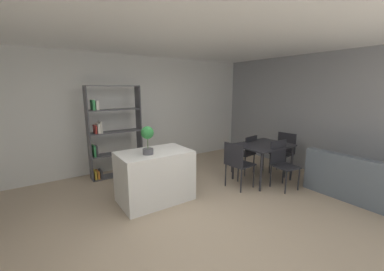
% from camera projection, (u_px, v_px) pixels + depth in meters
% --- Properties ---
extents(ground_plane, '(9.92, 9.92, 0.00)m').
position_uv_depth(ground_plane, '(192.00, 219.00, 3.57)').
color(ground_plane, tan).
extents(ceiling_slab, '(7.20, 5.89, 0.06)m').
position_uv_depth(ceiling_slab, '(192.00, 25.00, 3.03)').
color(ceiling_slab, white).
rests_on(ceiling_slab, ground_plane).
extents(back_partition, '(7.20, 0.06, 2.71)m').
position_uv_depth(back_partition, '(123.00, 113.00, 5.66)').
color(back_partition, silver).
rests_on(back_partition, ground_plane).
extents(right_partition_gray, '(0.06, 5.89, 2.71)m').
position_uv_depth(right_partition_gray, '(324.00, 115.00, 5.28)').
color(right_partition_gray, gray).
rests_on(right_partition_gray, ground_plane).
extents(kitchen_island, '(1.21, 0.78, 0.88)m').
position_uv_depth(kitchen_island, '(155.00, 176.00, 4.11)').
color(kitchen_island, white).
rests_on(kitchen_island, ground_plane).
extents(potted_plant_on_island, '(0.21, 0.21, 0.46)m').
position_uv_depth(potted_plant_on_island, '(147.00, 137.00, 3.81)').
color(potted_plant_on_island, '#4C4C51').
rests_on(potted_plant_on_island, kitchen_island).
extents(open_bookshelf, '(1.13, 0.31, 2.00)m').
position_uv_depth(open_bookshelf, '(111.00, 133.00, 5.15)').
color(open_bookshelf, '#4C4C51').
rests_on(open_bookshelf, ground_plane).
extents(dining_table, '(1.10, 0.87, 0.79)m').
position_uv_depth(dining_table, '(263.00, 148.00, 4.98)').
color(dining_table, '#232328').
rests_on(dining_table, ground_plane).
extents(dining_chair_far, '(0.46, 0.48, 0.89)m').
position_uv_depth(dining_chair_far, '(247.00, 151.00, 5.39)').
color(dining_chair_far, '#232328').
rests_on(dining_chair_far, ground_plane).
extents(dining_chair_island_side, '(0.48, 0.49, 0.91)m').
position_uv_depth(dining_chair_island_side, '(237.00, 161.00, 4.58)').
color(dining_chair_island_side, '#232328').
rests_on(dining_chair_island_side, ground_plane).
extents(dining_chair_near, '(0.46, 0.48, 0.93)m').
position_uv_depth(dining_chair_near, '(282.00, 160.00, 4.65)').
color(dining_chair_near, '#232328').
rests_on(dining_chair_near, ground_plane).
extents(dining_chair_window_side, '(0.46, 0.48, 0.93)m').
position_uv_depth(dining_chair_window_side, '(284.00, 149.00, 5.44)').
color(dining_chair_window_side, '#232328').
rests_on(dining_chair_window_side, ground_plane).
extents(sofa, '(0.93, 1.77, 0.80)m').
position_uv_depth(sofa, '(364.00, 185.00, 4.18)').
color(sofa, slate).
rests_on(sofa, ground_plane).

